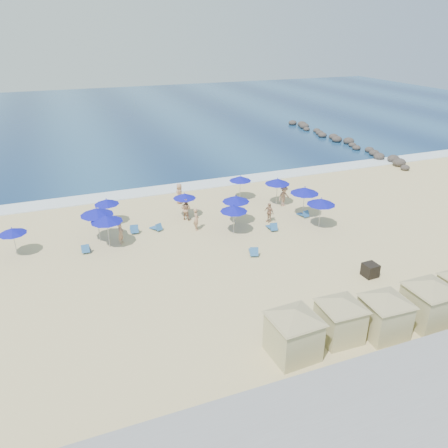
{
  "coord_description": "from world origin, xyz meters",
  "views": [
    {
      "loc": [
        -12.22,
        -23.99,
        14.66
      ],
      "look_at": [
        -1.67,
        3.0,
        1.42
      ],
      "focal_mm": 35.0,
      "sensor_mm": 36.0,
      "label": 1
    }
  ],
  "objects_px": {
    "umbrella_1": "(97,212)",
    "beachgoer_5": "(196,219)",
    "cabana_0": "(294,326)",
    "umbrella_10": "(305,190)",
    "umbrella_8": "(240,178)",
    "beachgoer_3": "(284,196)",
    "umbrella_5": "(234,208)",
    "umbrella_4": "(184,196)",
    "rock_jetty": "(341,140)",
    "umbrella_6": "(236,199)",
    "beachgoer_1": "(186,209)",
    "cabana_3": "(430,296)",
    "umbrella_7": "(321,202)",
    "cabana_2": "(386,308)",
    "cabana_1": "(341,313)",
    "umbrella_2": "(107,202)",
    "umbrella_9": "(277,181)",
    "umbrella_0": "(12,231)",
    "beachgoer_4": "(179,193)",
    "beachgoer_0": "(121,234)",
    "trash_bin": "(370,270)",
    "beachgoer_2": "(269,212)",
    "umbrella_3": "(106,219)"
  },
  "relations": [
    {
      "from": "umbrella_1",
      "to": "beachgoer_5",
      "type": "relative_size",
      "value": 1.53
    },
    {
      "from": "cabana_0",
      "to": "umbrella_10",
      "type": "bearing_deg",
      "value": 57.56
    },
    {
      "from": "umbrella_8",
      "to": "beachgoer_3",
      "type": "relative_size",
      "value": 1.25
    },
    {
      "from": "umbrella_5",
      "to": "umbrella_4",
      "type": "bearing_deg",
      "value": 120.02
    },
    {
      "from": "rock_jetty",
      "to": "umbrella_5",
      "type": "bearing_deg",
      "value": -139.53
    },
    {
      "from": "umbrella_1",
      "to": "umbrella_10",
      "type": "xyz_separation_m",
      "value": [
        16.41,
        -1.54,
        -0.04
      ]
    },
    {
      "from": "umbrella_4",
      "to": "umbrella_6",
      "type": "distance_m",
      "value": 4.42
    },
    {
      "from": "cabana_0",
      "to": "beachgoer_1",
      "type": "bearing_deg",
      "value": 90.23
    },
    {
      "from": "cabana_3",
      "to": "beachgoer_3",
      "type": "xyz_separation_m",
      "value": [
        0.93,
        17.61,
        -0.77
      ]
    },
    {
      "from": "umbrella_7",
      "to": "umbrella_10",
      "type": "xyz_separation_m",
      "value": [
        -0.08,
        2.34,
        0.14
      ]
    },
    {
      "from": "umbrella_6",
      "to": "cabana_2",
      "type": "bearing_deg",
      "value": -83.75
    },
    {
      "from": "umbrella_8",
      "to": "umbrella_6",
      "type": "bearing_deg",
      "value": -116.88
    },
    {
      "from": "umbrella_5",
      "to": "beachgoer_3",
      "type": "distance_m",
      "value": 7.35
    },
    {
      "from": "umbrella_8",
      "to": "cabana_1",
      "type": "bearing_deg",
      "value": -98.83
    },
    {
      "from": "cabana_1",
      "to": "umbrella_5",
      "type": "bearing_deg",
      "value": 91.09
    },
    {
      "from": "umbrella_2",
      "to": "umbrella_9",
      "type": "bearing_deg",
      "value": -4.51
    },
    {
      "from": "cabana_3",
      "to": "umbrella_0",
      "type": "relative_size",
      "value": 2.2
    },
    {
      "from": "cabana_0",
      "to": "umbrella_1",
      "type": "relative_size",
      "value": 1.7
    },
    {
      "from": "cabana_0",
      "to": "cabana_1",
      "type": "bearing_deg",
      "value": 4.77
    },
    {
      "from": "beachgoer_5",
      "to": "beachgoer_4",
      "type": "bearing_deg",
      "value": 2.37
    },
    {
      "from": "beachgoer_0",
      "to": "umbrella_6",
      "type": "bearing_deg",
      "value": -55.53
    },
    {
      "from": "beachgoer_3",
      "to": "beachgoer_0",
      "type": "bearing_deg",
      "value": 172.16
    },
    {
      "from": "trash_bin",
      "to": "rock_jetty",
      "type": "bearing_deg",
      "value": 55.19
    },
    {
      "from": "umbrella_0",
      "to": "umbrella_1",
      "type": "bearing_deg",
      "value": 1.26
    },
    {
      "from": "trash_bin",
      "to": "umbrella_0",
      "type": "relative_size",
      "value": 0.4
    },
    {
      "from": "rock_jetty",
      "to": "umbrella_10",
      "type": "height_order",
      "value": "umbrella_10"
    },
    {
      "from": "umbrella_2",
      "to": "umbrella_8",
      "type": "bearing_deg",
      "value": 6.06
    },
    {
      "from": "umbrella_4",
      "to": "umbrella_6",
      "type": "height_order",
      "value": "umbrella_6"
    },
    {
      "from": "beachgoer_2",
      "to": "beachgoer_3",
      "type": "height_order",
      "value": "beachgoer_3"
    },
    {
      "from": "umbrella_7",
      "to": "beachgoer_1",
      "type": "relative_size",
      "value": 1.39
    },
    {
      "from": "cabana_1",
      "to": "umbrella_0",
      "type": "bearing_deg",
      "value": 135.05
    },
    {
      "from": "cabana_0",
      "to": "beachgoer_3",
      "type": "xyz_separation_m",
      "value": [
        8.86,
        17.21,
        -0.75
      ]
    },
    {
      "from": "cabana_0",
      "to": "umbrella_8",
      "type": "xyz_separation_m",
      "value": [
        5.91,
        20.16,
        0.33
      ]
    },
    {
      "from": "rock_jetty",
      "to": "cabana_0",
      "type": "xyz_separation_m",
      "value": [
        -27.04,
        -34.49,
        1.31
      ]
    },
    {
      "from": "trash_bin",
      "to": "beachgoer_4",
      "type": "xyz_separation_m",
      "value": [
        -7.81,
        16.6,
        0.48
      ]
    },
    {
      "from": "beachgoer_0",
      "to": "beachgoer_1",
      "type": "relative_size",
      "value": 0.87
    },
    {
      "from": "trash_bin",
      "to": "umbrella_10",
      "type": "relative_size",
      "value": 0.32
    },
    {
      "from": "umbrella_9",
      "to": "umbrella_7",
      "type": "bearing_deg",
      "value": -81.08
    },
    {
      "from": "umbrella_1",
      "to": "beachgoer_2",
      "type": "relative_size",
      "value": 1.69
    },
    {
      "from": "umbrella_0",
      "to": "cabana_1",
      "type": "bearing_deg",
      "value": -44.95
    },
    {
      "from": "umbrella_10",
      "to": "beachgoer_4",
      "type": "relative_size",
      "value": 1.48
    },
    {
      "from": "umbrella_7",
      "to": "umbrella_8",
      "type": "bearing_deg",
      "value": 112.88
    },
    {
      "from": "cabana_3",
      "to": "umbrella_2",
      "type": "height_order",
      "value": "cabana_3"
    },
    {
      "from": "umbrella_7",
      "to": "umbrella_9",
      "type": "relative_size",
      "value": 1.01
    },
    {
      "from": "beachgoer_3",
      "to": "umbrella_3",
      "type": "bearing_deg",
      "value": 172.49
    },
    {
      "from": "umbrella_2",
      "to": "umbrella_3",
      "type": "distance_m",
      "value": 4.1
    },
    {
      "from": "trash_bin",
      "to": "beachgoer_0",
      "type": "xyz_separation_m",
      "value": [
        -14.03,
        10.43,
        0.36
      ]
    },
    {
      "from": "umbrella_0",
      "to": "umbrella_2",
      "type": "distance_m",
      "value": 7.35
    },
    {
      "from": "cabana_3",
      "to": "beachgoer_2",
      "type": "distance_m",
      "value": 15.16
    },
    {
      "from": "umbrella_8",
      "to": "beachgoer_4",
      "type": "relative_size",
      "value": 1.26
    }
  ]
}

